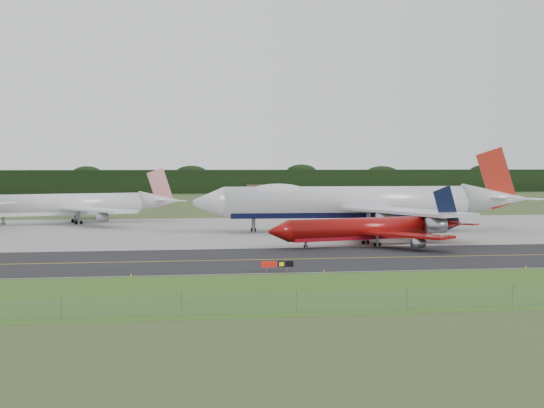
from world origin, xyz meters
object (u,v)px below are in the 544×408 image
at_px(jet_ba_747, 357,203).
at_px(jet_star_tail, 76,205).
at_px(taxiway_sign, 277,264).
at_px(jet_red_737, 371,229).

xyz_separation_m(jet_ba_747, jet_star_tail, (-66.75, 32.23, -1.83)).
distance_m(jet_star_tail, taxiway_sign, 101.39).
height_order(jet_ba_747, jet_star_tail, jet_ba_747).
height_order(jet_star_tail, taxiway_sign, jet_star_tail).
bearing_deg(jet_red_737, taxiway_sign, -125.17).
distance_m(jet_red_737, jet_star_tail, 86.99).
bearing_deg(jet_star_tail, jet_ba_747, -25.77).
relative_size(jet_red_737, jet_star_tail, 0.77).
xyz_separation_m(jet_red_737, taxiway_sign, (-22.92, -32.52, -2.02)).
xyz_separation_m(jet_ba_747, taxiway_sign, (-27.62, -61.24, -5.54)).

